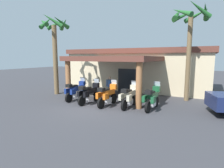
% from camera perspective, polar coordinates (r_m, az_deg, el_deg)
% --- Properties ---
extents(ground_plane, '(80.00, 80.00, 0.00)m').
position_cam_1_polar(ground_plane, '(11.58, -6.56, -7.43)').
color(ground_plane, '#38383D').
extents(motel_building, '(14.08, 11.62, 3.90)m').
position_cam_1_polar(motel_building, '(19.20, 8.23, 4.81)').
color(motel_building, beige).
rests_on(motel_building, ground_plane).
extents(motorcycle_blue, '(0.71, 2.21, 1.61)m').
position_cam_1_polar(motorcycle_blue, '(13.72, -11.11, -2.08)').
color(motorcycle_blue, black).
rests_on(motorcycle_blue, ground_plane).
extents(motorcycle_black, '(0.74, 2.21, 1.61)m').
position_cam_1_polar(motorcycle_black, '(12.63, -7.06, -2.87)').
color(motorcycle_black, black).
rests_on(motorcycle_black, ground_plane).
extents(motorcycle_orange, '(0.73, 2.21, 1.61)m').
position_cam_1_polar(motorcycle_orange, '(11.93, -1.42, -3.47)').
color(motorcycle_orange, black).
rests_on(motorcycle_orange, ground_plane).
extents(motorcycle_cream, '(0.71, 2.21, 1.61)m').
position_cam_1_polar(motorcycle_cream, '(11.57, 5.29, -3.87)').
color(motorcycle_cream, black).
rests_on(motorcycle_cream, ground_plane).
extents(motorcycle_green, '(0.73, 2.21, 1.61)m').
position_cam_1_polar(motorcycle_green, '(11.32, 12.25, -4.29)').
color(motorcycle_green, black).
rests_on(motorcycle_green, ground_plane).
extents(pedestrian, '(0.41, 0.39, 1.61)m').
position_cam_1_polar(pedestrian, '(14.73, -0.76, -0.35)').
color(pedestrian, brown).
rests_on(pedestrian, ground_plane).
extents(palm_tree_roadside, '(2.43, 2.54, 6.63)m').
position_cam_1_polar(palm_tree_roadside, '(16.38, -17.24, 13.31)').
color(palm_tree_roadside, brown).
rests_on(palm_tree_roadside, ground_plane).
extents(palm_tree_near_portico, '(2.68, 2.76, 6.78)m').
position_cam_1_polar(palm_tree_near_portico, '(14.40, 22.81, 15.70)').
color(palm_tree_near_portico, brown).
rests_on(palm_tree_near_portico, ground_plane).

